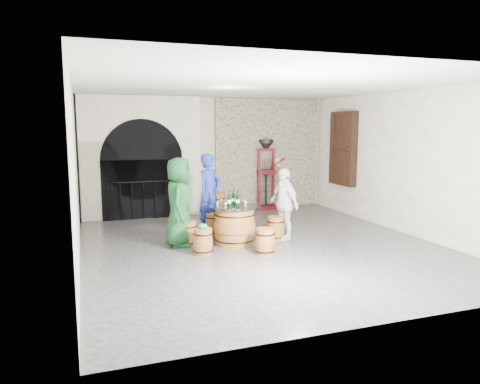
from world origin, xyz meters
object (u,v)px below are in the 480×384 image
object	(u,v)px
wine_bottle_left	(229,200)
wine_bottle_right	(233,198)
barrel_table	(235,225)
person_blue	(210,194)
barrel_stool_near_left	(203,241)
person_white	(284,204)
barrel_stool_left	(188,233)
person_green	(179,202)
barrel_stool_near_right	(265,242)
barrel_stool_right	(276,228)
barrel_stool_far	(213,224)
wine_bottle_center	(238,200)
corking_press	(266,169)
side_barrel	(216,206)

from	to	relation	value
wine_bottle_left	wine_bottle_right	size ratio (longest dim) A/B	1.00
barrel_table	person_blue	distance (m)	1.21
barrel_stool_near_left	person_white	xyz separation A→B (m)	(1.94, 0.58, 0.52)
barrel_stool_left	person_blue	xyz separation A→B (m)	(0.70, 0.86, 0.66)
barrel_stool_left	person_green	bearing A→B (deg)	166.86
barrel_table	barrel_stool_near_right	bearing A→B (deg)	-71.30
barrel_stool_right	barrel_stool_near_left	distance (m)	1.84
barrel_stool_far	wine_bottle_right	size ratio (longest dim) A/B	1.54
barrel_stool_near_right	barrel_stool_right	bearing A→B (deg)	56.18
barrel_stool_left	barrel_stool_near_left	bearing A→B (deg)	-80.48
person_white	wine_bottle_center	xyz separation A→B (m)	(-1.08, -0.10, 0.17)
barrel_stool_near_left	wine_bottle_center	xyz separation A→B (m)	(0.86, 0.48, 0.68)
person_blue	corking_press	xyz separation A→B (m)	(2.36, 2.40, 0.27)
wine_bottle_left	person_white	bearing A→B (deg)	4.16
barrel_stool_left	corking_press	bearing A→B (deg)	46.76
barrel_table	person_white	world-z (taller)	person_white
wine_bottle_center	side_barrel	world-z (taller)	wine_bottle_center
barrel_stool_left	barrel_stool_right	bearing A→B (deg)	-4.74
barrel_stool_right	side_barrel	xyz separation A→B (m)	(-0.60, 2.49, 0.10)
person_blue	person_white	xyz separation A→B (m)	(1.36, -1.01, -0.14)
person_green	person_white	world-z (taller)	person_green
person_green	wine_bottle_left	distance (m)	1.01
barrel_stool_near_left	person_white	bearing A→B (deg)	16.61
barrel_stool_right	wine_bottle_center	bearing A→B (deg)	-174.43
barrel_stool_near_left	person_white	size ratio (longest dim) A/B	0.33
barrel_stool_left	corking_press	distance (m)	4.57
barrel_stool_right	wine_bottle_center	distance (m)	1.13
person_green	person_blue	size ratio (longest dim) A/B	1.00
barrel_stool_right	side_barrel	bearing A→B (deg)	103.55
barrel_stool_right	barrel_stool_near_left	xyz separation A→B (m)	(-1.75, -0.57, 0.00)
barrel_stool_right	person_blue	xyz separation A→B (m)	(-1.18, 1.02, 0.66)
person_white	side_barrel	xyz separation A→B (m)	(-0.79, 2.48, -0.42)
person_white	barrel_stool_near_left	bearing A→B (deg)	-85.69
barrel_stool_right	barrel_stool_near_right	xyz separation A→B (m)	(-0.64, -0.96, 0.00)
barrel_stool_near_right	corking_press	distance (m)	4.83
person_green	side_barrel	distance (m)	2.76
person_white	barrel_table	bearing A→B (deg)	-98.64
wine_bottle_left	barrel_stool_right	bearing A→B (deg)	4.25
barrel_stool_near_left	barrel_stool_right	bearing A→B (deg)	17.92
barrel_stool_left	barrel_stool_near_right	bearing A→B (deg)	-42.22
wine_bottle_right	barrel_table	bearing A→B (deg)	-99.06
barrel_table	person_blue	world-z (taller)	person_blue
wine_bottle_center	barrel_stool_far	bearing A→B (deg)	104.69
barrel_stool_right	barrel_stool_far	bearing A→B (deg)	142.75
barrel_table	barrel_stool_near_left	bearing A→B (deg)	-147.82
barrel_stool_near_right	wine_bottle_left	bearing A→B (deg)	115.88
wine_bottle_right	corking_press	world-z (taller)	corking_press
person_green	person_blue	world-z (taller)	person_blue
side_barrel	barrel_table	bearing A→B (deg)	-97.81
barrel_table	barrel_stool_far	size ratio (longest dim) A/B	2.08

